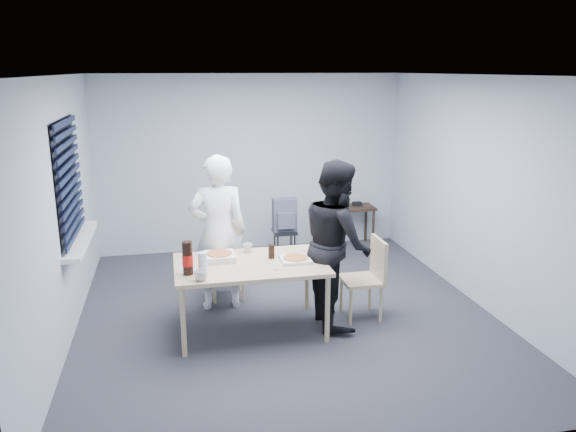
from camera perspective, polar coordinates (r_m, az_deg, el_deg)
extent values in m
plane|color=#2F2F34|center=(6.38, -0.21, -9.92)|extent=(5.00, 5.00, 0.00)
plane|color=white|center=(5.80, -0.23, 14.13)|extent=(5.00, 5.00, 0.00)
plane|color=#A9B4BA|center=(8.37, -3.75, 5.35)|extent=(4.50, 0.00, 4.50)
plane|color=#A9B4BA|center=(3.66, 7.93, -7.29)|extent=(4.50, 0.00, 4.50)
plane|color=#A9B4BA|center=(5.93, -22.01, 0.37)|extent=(0.00, 5.00, 5.00)
plane|color=#A9B4BA|center=(6.78, 18.76, 2.35)|extent=(0.00, 5.00, 5.00)
plane|color=black|center=(6.26, -21.50, 3.48)|extent=(0.00, 1.30, 1.30)
cube|color=black|center=(6.26, -21.23, 3.50)|extent=(0.04, 1.30, 1.25)
cube|color=silver|center=(6.40, -20.29, -2.31)|extent=(0.18, 1.42, 0.05)
cube|color=#CDB78A|center=(5.76, -3.86, -4.96)|extent=(1.53, 0.97, 0.04)
cylinder|color=#CDB78A|center=(5.46, -10.60, -10.57)|extent=(0.05, 0.05, 0.70)
cylinder|color=#CDB78A|center=(6.24, -10.85, -7.28)|extent=(0.05, 0.05, 0.70)
cylinder|color=#CDB78A|center=(5.65, 4.03, -9.43)|extent=(0.05, 0.05, 0.70)
cylinder|color=#CDB78A|center=(6.41, 1.93, -6.41)|extent=(0.05, 0.05, 0.70)
cube|color=#CDB78A|center=(6.72, -6.21, -4.74)|extent=(0.42, 0.42, 0.04)
cube|color=#CDB78A|center=(6.83, -6.44, -2.32)|extent=(0.42, 0.04, 0.44)
cylinder|color=#CDB78A|center=(6.63, -7.48, -7.14)|extent=(0.03, 0.03, 0.41)
cylinder|color=#CDB78A|center=(6.95, -7.71, -6.12)|extent=(0.03, 0.03, 0.41)
cylinder|color=#CDB78A|center=(6.66, -4.54, -6.95)|extent=(0.03, 0.03, 0.41)
cylinder|color=#CDB78A|center=(6.98, -4.92, -5.94)|extent=(0.03, 0.03, 0.41)
cube|color=#CDB78A|center=(6.20, 7.46, -6.49)|extent=(0.42, 0.42, 0.04)
cube|color=#CDB78A|center=(6.18, 9.20, -4.25)|extent=(0.04, 0.42, 0.44)
cylinder|color=#CDB78A|center=(6.09, 6.39, -9.17)|extent=(0.03, 0.03, 0.41)
cylinder|color=#CDB78A|center=(6.38, 5.43, -7.97)|extent=(0.03, 0.03, 0.41)
cylinder|color=#CDB78A|center=(6.20, 9.41, -8.84)|extent=(0.03, 0.03, 0.41)
cylinder|color=#CDB78A|center=(6.49, 8.32, -7.68)|extent=(0.03, 0.03, 0.41)
imported|color=white|center=(6.32, -7.09, -1.71)|extent=(0.65, 0.42, 1.77)
imported|color=black|center=(5.93, 4.98, -2.77)|extent=(0.47, 0.86, 1.77)
cube|color=#362217|center=(8.61, 5.70, 0.81)|extent=(0.93, 0.41, 0.04)
cylinder|color=#362217|center=(8.42, 3.23, -1.65)|extent=(0.04, 0.04, 0.58)
cylinder|color=#362217|center=(8.73, 2.66, -1.05)|extent=(0.04, 0.04, 0.58)
cylinder|color=#362217|center=(8.68, 8.65, -1.30)|extent=(0.04, 0.04, 0.58)
cylinder|color=#362217|center=(8.98, 7.91, -0.73)|extent=(0.04, 0.04, 0.58)
cube|color=black|center=(7.93, -0.35, -1.61)|extent=(0.32, 0.32, 0.04)
cylinder|color=black|center=(7.87, -1.03, -3.47)|extent=(0.04, 0.04, 0.41)
cylinder|color=black|center=(8.09, -1.36, -2.94)|extent=(0.04, 0.04, 0.41)
cylinder|color=black|center=(7.91, 0.68, -3.35)|extent=(0.04, 0.04, 0.41)
cylinder|color=black|center=(8.14, 0.31, -2.84)|extent=(0.04, 0.04, 0.41)
cube|color=#585D66|center=(7.87, -0.36, 0.13)|extent=(0.33, 0.18, 0.46)
cube|color=#585D66|center=(7.77, -0.17, -0.48)|extent=(0.24, 0.07, 0.22)
cube|color=white|center=(5.87, -6.95, -4.28)|extent=(0.31, 0.31, 0.03)
cube|color=white|center=(5.86, -6.96, -3.98)|extent=(0.31, 0.31, 0.03)
cylinder|color=#CC7F38|center=(5.85, -6.97, -3.78)|extent=(0.26, 0.26, 0.01)
cube|color=white|center=(5.79, 0.75, -4.43)|extent=(0.30, 0.30, 0.03)
cylinder|color=#CC7F38|center=(5.78, 0.75, -4.24)|extent=(0.25, 0.25, 0.01)
imported|color=silver|center=(5.33, -8.85, -5.97)|extent=(0.17, 0.17, 0.10)
imported|color=silver|center=(6.07, -4.10, -3.25)|extent=(0.10, 0.10, 0.09)
cylinder|color=black|center=(5.86, -1.70, -3.62)|extent=(0.07, 0.07, 0.15)
cylinder|color=black|center=(5.46, -10.17, -4.22)|extent=(0.10, 0.10, 0.33)
cylinder|color=red|center=(5.47, -10.16, -4.44)|extent=(0.10, 0.10, 0.11)
cylinder|color=silver|center=(5.48, -8.65, -4.73)|extent=(0.09, 0.09, 0.21)
torus|color=red|center=(5.54, -1.20, -5.48)|extent=(0.07, 0.07, 0.00)
cube|color=white|center=(8.56, 4.75, 0.91)|extent=(0.24, 0.32, 0.01)
cube|color=black|center=(8.70, 7.02, 1.25)|extent=(0.15, 0.13, 0.06)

